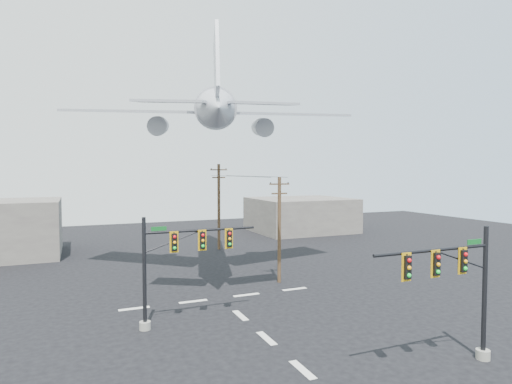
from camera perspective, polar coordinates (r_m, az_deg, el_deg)
name	(u,v)px	position (r m, az deg, el deg)	size (l,w,h in m)	color
ground	(303,370)	(21.32, 6.23, -22.50)	(120.00, 120.00, 0.00)	black
lane_markings	(257,330)	(25.73, 0.12, -17.90)	(14.00, 21.20, 0.01)	silver
signal_mast_near	(460,288)	(22.40, 25.56, -11.46)	(6.93, 0.71, 6.49)	gray
signal_mast_far	(175,263)	(25.79, -10.80, -9.34)	(7.08, 0.71, 6.49)	gray
utility_pole_a	(279,227)	(34.96, 3.13, -4.75)	(1.73, 0.29, 8.63)	#4E3421
utility_pole_b	(219,205)	(49.75, -4.97, -1.72)	(2.01, 0.33, 9.93)	#4E3421
power_lines	(244,176)	(42.03, -1.64, 2.12)	(1.81, 16.05, 0.03)	black
airliner	(211,111)	(39.14, -6.02, 10.75)	(24.97, 26.85, 7.12)	#A2A7AD
building_right	(301,215)	(65.26, 5.96, -3.02)	(14.00, 12.00, 5.00)	slate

